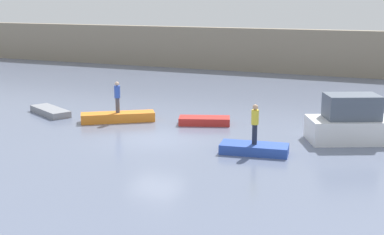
{
  "coord_description": "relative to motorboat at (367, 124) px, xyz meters",
  "views": [
    {
      "loc": [
        11.01,
        -21.39,
        6.52
      ],
      "look_at": [
        0.67,
        2.84,
        0.53
      ],
      "focal_mm": 48.81,
      "sensor_mm": 36.0,
      "label": 1
    }
  ],
  "objects": [
    {
      "name": "ground_plane",
      "position": [
        -9.26,
        -3.61,
        -0.81
      ],
      "size": [
        120.0,
        120.0,
        0.0
      ],
      "primitive_type": "plane",
      "color": "slate"
    },
    {
      "name": "embankment_wall",
      "position": [
        -9.26,
        21.46,
        1.15
      ],
      "size": [
        80.0,
        1.2,
        3.93
      ],
      "primitive_type": "cube",
      "color": "gray",
      "rests_on": "ground_plane"
    },
    {
      "name": "motorboat",
      "position": [
        0.0,
        0.0,
        0.0
      ],
      "size": [
        6.28,
        4.38,
        2.23
      ],
      "color": "white",
      "rests_on": "ground_plane"
    },
    {
      "name": "rowboat_grey",
      "position": [
        -17.41,
        -1.06,
        -0.63
      ],
      "size": [
        3.34,
        2.44,
        0.36
      ],
      "primitive_type": "cube",
      "rotation": [
        0.0,
        0.0,
        -0.48
      ],
      "color": "gray",
      "rests_on": "ground_plane"
    },
    {
      "name": "rowboat_orange",
      "position": [
        -12.84,
        -1.1,
        -0.56
      ],
      "size": [
        3.83,
        3.05,
        0.5
      ],
      "primitive_type": "cube",
      "rotation": [
        0.0,
        0.0,
        0.6
      ],
      "color": "orange",
      "rests_on": "ground_plane"
    },
    {
      "name": "rowboat_red",
      "position": [
        -8.25,
        0.12,
        -0.61
      ],
      "size": [
        2.9,
        1.92,
        0.4
      ],
      "primitive_type": "cube",
      "rotation": [
        0.0,
        0.0,
        0.34
      ],
      "color": "red",
      "rests_on": "ground_plane"
    },
    {
      "name": "rowboat_blue",
      "position": [
        -4.29,
        -4.0,
        -0.61
      ],
      "size": [
        3.05,
        1.59,
        0.42
      ],
      "primitive_type": "cube",
      "rotation": [
        0.0,
        0.0,
        0.15
      ],
      "color": "#2B4CAD",
      "rests_on": "ground_plane"
    },
    {
      "name": "person_yellow_shirt",
      "position": [
        -4.29,
        -4.0,
        0.58
      ],
      "size": [
        0.32,
        0.32,
        1.75
      ],
      "color": "#232838",
      "rests_on": "rowboat_blue"
    },
    {
      "name": "person_blue_shirt",
      "position": [
        -12.84,
        -1.1,
        0.63
      ],
      "size": [
        0.32,
        0.32,
        1.7
      ],
      "color": "#4C4C56",
      "rests_on": "rowboat_orange"
    }
  ]
}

